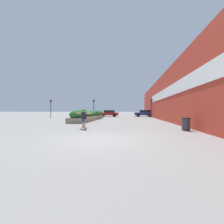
# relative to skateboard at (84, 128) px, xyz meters

# --- Properties ---
(ground_plane) EXTENTS (300.00, 300.00, 0.00)m
(ground_plane) POSITION_rel_skateboard_xyz_m (1.94, -3.75, -0.07)
(ground_plane) COLOR gray
(building_wall_right) EXTENTS (0.67, 45.41, 6.29)m
(building_wall_right) POSITION_rel_skateboard_xyz_m (8.09, 12.75, 3.08)
(building_wall_right) COLOR #B23323
(building_wall_right) RESTS_ON ground_plane
(planter_box) EXTENTS (1.99, 11.71, 1.49)m
(planter_box) POSITION_rel_skateboard_xyz_m (-2.33, 10.29, 0.57)
(planter_box) COLOR gray
(planter_box) RESTS_ON ground_plane
(skateboard) EXTENTS (0.39, 0.80, 0.09)m
(skateboard) POSITION_rel_skateboard_xyz_m (0.00, 0.00, 0.00)
(skateboard) COLOR olive
(skateboard) RESTS_ON ground_plane
(skateboarder) EXTENTS (1.26, 0.46, 1.38)m
(skateboarder) POSITION_rel_skateboard_xyz_m (0.00, -0.00, 0.86)
(skateboarder) COLOR tan
(skateboarder) RESTS_ON skateboard
(trash_bin) EXTENTS (0.55, 0.55, 0.86)m
(trash_bin) POSITION_rel_skateboard_xyz_m (7.10, -0.01, 0.36)
(trash_bin) COLOR #38383D
(trash_bin) RESTS_ON ground_plane
(car_leftmost) EXTENTS (4.31, 1.98, 1.43)m
(car_leftmost) POSITION_rel_skateboard_xyz_m (-1.27, 22.51, 0.69)
(car_leftmost) COLOR maroon
(car_leftmost) RESTS_ON ground_plane
(car_center_left) EXTENTS (4.16, 2.01, 1.47)m
(car_center_left) POSITION_rel_skateboard_xyz_m (6.55, 23.06, 0.71)
(car_center_left) COLOR navy
(car_center_left) RESTS_ON ground_plane
(traffic_light_left) EXTENTS (0.28, 0.30, 3.52)m
(traffic_light_left) POSITION_rel_skateboard_xyz_m (-3.70, 18.23, 2.33)
(traffic_light_left) COLOR black
(traffic_light_left) RESTS_ON ground_plane
(traffic_light_right) EXTENTS (0.28, 0.30, 3.56)m
(traffic_light_right) POSITION_rel_skateboard_xyz_m (7.50, 18.78, 2.35)
(traffic_light_right) COLOR black
(traffic_light_right) RESTS_ON ground_plane
(traffic_light_far_left) EXTENTS (0.28, 0.30, 3.50)m
(traffic_light_far_left) POSITION_rel_skateboard_xyz_m (-12.48, 17.89, 2.31)
(traffic_light_far_left) COLOR black
(traffic_light_far_left) RESTS_ON ground_plane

